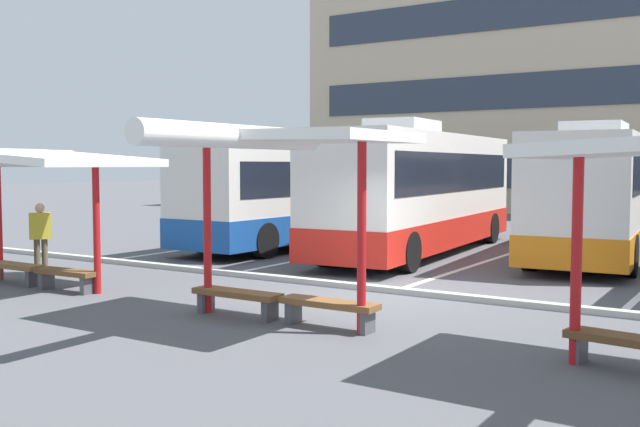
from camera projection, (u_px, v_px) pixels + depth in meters
The scene contains 16 objects.
ground_plane at pixel (372, 298), 14.18m from camera, with size 160.00×160.00×0.00m, color #515156.
coach_bus_0 at pixel (311, 193), 24.03m from camera, with size 2.67×11.24×3.59m.
coach_bus_1 at pixel (419, 193), 21.27m from camera, with size 3.34×10.91×3.83m.
coach_bus_2 at pixel (599, 196), 20.47m from camera, with size 3.39×10.63×3.71m.
lane_stripe_0 at pixel (265, 238), 25.71m from camera, with size 0.16×14.00×0.01m, color white.
lane_stripe_1 at pixel (374, 246), 23.37m from camera, with size 0.16×14.00×0.01m, color white.
lane_stripe_2 at pixel (507, 255), 21.02m from camera, with size 0.16×14.00×0.01m, color white.
waiting_shelter_0 at pixel (32, 160), 15.16m from camera, with size 4.25×5.08×2.98m.
bench_0 at pixel (13, 268), 15.90m from camera, with size 1.74×0.44×0.45m.
bench_1 at pixel (67, 275), 14.92m from camera, with size 1.55×0.50×0.45m.
waiting_shelter_1 at pixel (269, 142), 11.58m from camera, with size 4.09×4.32×3.20m.
bench_2 at pixel (237, 297), 12.46m from camera, with size 1.70×0.42×0.45m.
bench_3 at pixel (329, 307), 11.57m from camera, with size 1.68×0.42×0.45m.
bench_4 at pixel (635, 346), 9.11m from camera, with size 1.75×0.64×0.45m.
platform_kerb at pixel (389, 290), 14.81m from camera, with size 44.00×0.24×0.12m, color #ADADA8.
waiting_passenger_0 at pixel (40, 233), 17.28m from camera, with size 0.44×0.53×1.69m.
Camera 1 is at (6.71, -12.37, 2.60)m, focal length 40.91 mm.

